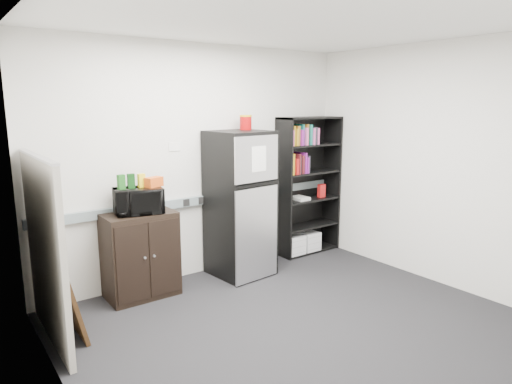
% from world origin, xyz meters
% --- Properties ---
extents(floor, '(4.00, 4.00, 0.00)m').
position_xyz_m(floor, '(0.00, 0.00, 0.00)').
color(floor, black).
rests_on(floor, ground).
extents(wall_back, '(4.00, 0.02, 2.70)m').
position_xyz_m(wall_back, '(0.00, 1.75, 1.35)').
color(wall_back, silver).
rests_on(wall_back, floor).
extents(wall_right, '(0.02, 3.50, 2.70)m').
position_xyz_m(wall_right, '(2.00, 0.00, 1.35)').
color(wall_right, silver).
rests_on(wall_right, floor).
extents(wall_left, '(0.02, 3.50, 2.70)m').
position_xyz_m(wall_left, '(-2.00, 0.00, 1.35)').
color(wall_left, silver).
rests_on(wall_left, floor).
extents(ceiling, '(4.00, 3.50, 0.02)m').
position_xyz_m(ceiling, '(0.00, 0.00, 2.70)').
color(ceiling, white).
rests_on(ceiling, wall_back).
extents(electrical_raceway, '(3.92, 0.05, 0.10)m').
position_xyz_m(electrical_raceway, '(0.00, 1.72, 0.90)').
color(electrical_raceway, gray).
rests_on(electrical_raceway, wall_back).
extents(wall_note, '(0.14, 0.00, 0.10)m').
position_xyz_m(wall_note, '(-0.35, 1.74, 1.55)').
color(wall_note, white).
rests_on(wall_note, wall_back).
extents(bookshelf, '(0.90, 0.34, 1.85)m').
position_xyz_m(bookshelf, '(1.51, 1.57, 0.97)').
color(bookshelf, black).
rests_on(bookshelf, floor).
extents(cubicle_partition, '(0.06, 1.30, 1.62)m').
position_xyz_m(cubicle_partition, '(-1.90, 1.08, 0.81)').
color(cubicle_partition, '#A29B90').
rests_on(cubicle_partition, floor).
extents(cabinet, '(0.73, 0.48, 0.91)m').
position_xyz_m(cabinet, '(-0.91, 1.50, 0.45)').
color(cabinet, black).
rests_on(cabinet, floor).
extents(microwave, '(0.53, 0.41, 0.26)m').
position_xyz_m(microwave, '(-0.91, 1.48, 1.04)').
color(microwave, black).
rests_on(microwave, cabinet).
extents(snack_box_a, '(0.08, 0.06, 0.15)m').
position_xyz_m(snack_box_a, '(-1.06, 1.52, 1.25)').
color(snack_box_a, '#185317').
rests_on(snack_box_a, microwave).
extents(snack_box_b, '(0.08, 0.06, 0.15)m').
position_xyz_m(snack_box_b, '(-0.96, 1.52, 1.25)').
color(snack_box_b, '#0B330D').
rests_on(snack_box_b, microwave).
extents(snack_box_c, '(0.07, 0.05, 0.14)m').
position_xyz_m(snack_box_c, '(-0.85, 1.52, 1.24)').
color(snack_box_c, yellow).
rests_on(snack_box_c, microwave).
extents(snack_bag, '(0.20, 0.15, 0.10)m').
position_xyz_m(snack_bag, '(-0.73, 1.47, 1.22)').
color(snack_bag, '#CE4C14').
rests_on(snack_bag, microwave).
extents(refrigerator, '(0.70, 0.73, 1.72)m').
position_xyz_m(refrigerator, '(0.32, 1.42, 0.86)').
color(refrigerator, black).
rests_on(refrigerator, floor).
extents(coffee_can, '(0.14, 0.14, 0.19)m').
position_xyz_m(coffee_can, '(0.49, 1.55, 1.81)').
color(coffee_can, '#9A0708').
rests_on(coffee_can, refrigerator).
extents(framed_poster, '(0.20, 0.62, 0.79)m').
position_xyz_m(framed_poster, '(-1.77, 1.07, 0.40)').
color(framed_poster, black).
rests_on(framed_poster, floor).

